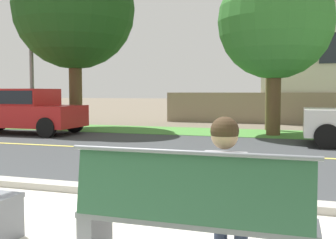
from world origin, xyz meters
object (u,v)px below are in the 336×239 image
at_px(shade_tree_left, 279,13).
at_px(bench_right, 192,217).
at_px(streetlamp, 34,26).
at_px(seated_person_grey, 226,187).
at_px(car_red_far, 20,109).

bearing_deg(shade_tree_left, bench_right, -90.96).
distance_m(bench_right, streetlamp, 14.75).
height_order(bench_right, shade_tree_left, shade_tree_left).
bearing_deg(bench_right, streetlamp, 130.64).
bearing_deg(seated_person_grey, bench_right, -144.68).
height_order(streetlamp, shade_tree_left, streetlamp).
xyz_separation_m(bench_right, streetlamp, (-9.32, 10.86, 3.61)).
distance_m(bench_right, seated_person_grey, 0.37).
relative_size(bench_right, streetlamp, 0.27).
xyz_separation_m(streetlamp, shade_tree_left, (9.49, -0.34, -0.10)).
bearing_deg(shade_tree_left, car_red_far, -167.05).
bearing_deg(car_red_far, streetlamp, 114.65).
distance_m(car_red_far, streetlamp, 4.08).
distance_m(seated_person_grey, shade_tree_left, 10.86).
height_order(car_red_far, streetlamp, streetlamp).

